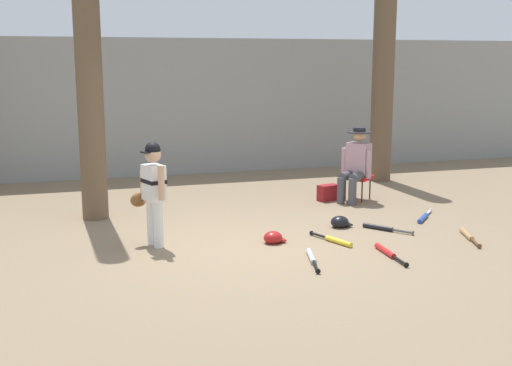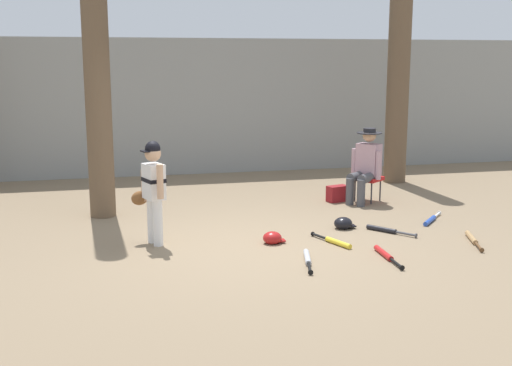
{
  "view_description": "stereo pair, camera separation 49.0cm",
  "coord_description": "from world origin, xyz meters",
  "px_view_note": "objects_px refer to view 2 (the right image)",
  "views": [
    {
      "loc": [
        -2.19,
        -7.34,
        2.28
      ],
      "look_at": [
        0.14,
        0.29,
        0.75
      ],
      "focal_mm": 45.21,
      "sensor_mm": 36.0,
      "label": 1
    },
    {
      "loc": [
        -1.72,
        -7.47,
        2.28
      ],
      "look_at": [
        0.14,
        0.29,
        0.75
      ],
      "focal_mm": 45.21,
      "sensor_mm": 36.0,
      "label": 2
    }
  ],
  "objects_px": {
    "tree_near_player": "(96,61)",
    "batting_helmet_red": "(272,238)",
    "bat_wood_tan": "(472,239)",
    "bat_black_composite": "(385,230)",
    "young_ballplayer": "(153,186)",
    "tree_behind_spectator": "(399,69)",
    "bat_aluminum_silver": "(308,259)",
    "bat_blue_youth": "(431,220)",
    "batting_helmet_black": "(343,223)",
    "folding_stool": "(368,179)",
    "bat_red_barrel": "(385,255)",
    "bat_yellow_trainer": "(335,242)",
    "seated_spectator": "(366,163)",
    "handbag_beside_stool": "(337,194)"
  },
  "relations": [
    {
      "from": "tree_near_player",
      "to": "batting_helmet_red",
      "type": "relative_size",
      "value": 17.73
    },
    {
      "from": "bat_wood_tan",
      "to": "bat_black_composite",
      "type": "bearing_deg",
      "value": 143.09
    },
    {
      "from": "young_ballplayer",
      "to": "batting_helmet_red",
      "type": "distance_m",
      "value": 1.63
    },
    {
      "from": "tree_behind_spectator",
      "to": "batting_helmet_red",
      "type": "xyz_separation_m",
      "value": [
        -3.33,
        -3.51,
        -2.03
      ]
    },
    {
      "from": "bat_aluminum_silver",
      "to": "bat_black_composite",
      "type": "bearing_deg",
      "value": 34.65
    },
    {
      "from": "bat_blue_youth",
      "to": "batting_helmet_black",
      "type": "height_order",
      "value": "batting_helmet_black"
    },
    {
      "from": "tree_near_player",
      "to": "bat_wood_tan",
      "type": "height_order",
      "value": "tree_near_player"
    },
    {
      "from": "tree_behind_spectator",
      "to": "folding_stool",
      "type": "height_order",
      "value": "tree_behind_spectator"
    },
    {
      "from": "batting_helmet_black",
      "to": "bat_wood_tan",
      "type": "bearing_deg",
      "value": -35.5
    },
    {
      "from": "tree_near_player",
      "to": "bat_wood_tan",
      "type": "relative_size",
      "value": 6.47
    },
    {
      "from": "folding_stool",
      "to": "batting_helmet_red",
      "type": "relative_size",
      "value": 1.98
    },
    {
      "from": "young_ballplayer",
      "to": "bat_blue_youth",
      "type": "xyz_separation_m",
      "value": [
        3.93,
        0.19,
        -0.71
      ]
    },
    {
      "from": "bat_red_barrel",
      "to": "young_ballplayer",
      "type": "bearing_deg",
      "value": 155.02
    },
    {
      "from": "folding_stool",
      "to": "bat_red_barrel",
      "type": "distance_m",
      "value": 3.08
    },
    {
      "from": "bat_blue_youth",
      "to": "bat_aluminum_silver",
      "type": "xyz_separation_m",
      "value": [
        -2.28,
        -1.34,
        0.0
      ]
    },
    {
      "from": "bat_yellow_trainer",
      "to": "bat_aluminum_silver",
      "type": "distance_m",
      "value": 0.82
    },
    {
      "from": "seated_spectator",
      "to": "bat_wood_tan",
      "type": "xyz_separation_m",
      "value": [
        0.44,
        -2.47,
        -0.61
      ]
    },
    {
      "from": "seated_spectator",
      "to": "bat_wood_tan",
      "type": "bearing_deg",
      "value": -79.93
    },
    {
      "from": "bat_red_barrel",
      "to": "bat_blue_youth",
      "type": "xyz_separation_m",
      "value": [
        1.34,
        1.4,
        0.0
      ]
    },
    {
      "from": "bat_wood_tan",
      "to": "bat_black_composite",
      "type": "height_order",
      "value": "same"
    },
    {
      "from": "bat_wood_tan",
      "to": "tree_behind_spectator",
      "type": "bearing_deg",
      "value": 78.42
    },
    {
      "from": "bat_blue_youth",
      "to": "tree_near_player",
      "type": "bearing_deg",
      "value": 162.05
    },
    {
      "from": "folding_stool",
      "to": "bat_black_composite",
      "type": "xyz_separation_m",
      "value": [
        -0.53,
        -1.86,
        -0.33
      ]
    },
    {
      "from": "batting_helmet_red",
      "to": "seated_spectator",
      "type": "bearing_deg",
      "value": 43.38
    },
    {
      "from": "folding_stool",
      "to": "bat_blue_youth",
      "type": "bearing_deg",
      "value": -77.25
    },
    {
      "from": "batting_helmet_red",
      "to": "batting_helmet_black",
      "type": "relative_size",
      "value": 0.95
    },
    {
      "from": "young_ballplayer",
      "to": "batting_helmet_black",
      "type": "relative_size",
      "value": 4.35
    },
    {
      "from": "handbag_beside_stool",
      "to": "bat_red_barrel",
      "type": "relative_size",
      "value": 0.42
    },
    {
      "from": "bat_blue_youth",
      "to": "bat_red_barrel",
      "type": "bearing_deg",
      "value": -133.85
    },
    {
      "from": "tree_behind_spectator",
      "to": "handbag_beside_stool",
      "type": "relative_size",
      "value": 13.9
    },
    {
      "from": "bat_yellow_trainer",
      "to": "bat_red_barrel",
      "type": "bearing_deg",
      "value": -59.68
    },
    {
      "from": "young_ballplayer",
      "to": "batting_helmet_red",
      "type": "relative_size",
      "value": 4.59
    },
    {
      "from": "young_ballplayer",
      "to": "bat_yellow_trainer",
      "type": "bearing_deg",
      "value": -14.06
    },
    {
      "from": "bat_red_barrel",
      "to": "tree_behind_spectator",
      "type": "bearing_deg",
      "value": 63.45
    },
    {
      "from": "seated_spectator",
      "to": "bat_yellow_trainer",
      "type": "height_order",
      "value": "seated_spectator"
    },
    {
      "from": "young_ballplayer",
      "to": "bat_blue_youth",
      "type": "height_order",
      "value": "young_ballplayer"
    },
    {
      "from": "bat_blue_youth",
      "to": "bat_black_composite",
      "type": "bearing_deg",
      "value": -157.3
    },
    {
      "from": "tree_behind_spectator",
      "to": "bat_wood_tan",
      "type": "distance_m",
      "value": 4.6
    },
    {
      "from": "bat_black_composite",
      "to": "tree_behind_spectator",
      "type": "bearing_deg",
      "value": 62.87
    },
    {
      "from": "handbag_beside_stool",
      "to": "bat_wood_tan",
      "type": "height_order",
      "value": "handbag_beside_stool"
    },
    {
      "from": "handbag_beside_stool",
      "to": "bat_red_barrel",
      "type": "bearing_deg",
      "value": -99.94
    },
    {
      "from": "batting_helmet_black",
      "to": "bat_blue_youth",
      "type": "bearing_deg",
      "value": 2.27
    },
    {
      "from": "seated_spectator",
      "to": "bat_red_barrel",
      "type": "relative_size",
      "value": 1.49
    },
    {
      "from": "handbag_beside_stool",
      "to": "bat_black_composite",
      "type": "xyz_separation_m",
      "value": [
        -0.05,
        -1.96,
        -0.1
      ]
    },
    {
      "from": "folding_stool",
      "to": "bat_blue_youth",
      "type": "distance_m",
      "value": 1.57
    },
    {
      "from": "bat_wood_tan",
      "to": "bat_aluminum_silver",
      "type": "bearing_deg",
      "value": -172.44
    },
    {
      "from": "folding_stool",
      "to": "seated_spectator",
      "type": "height_order",
      "value": "seated_spectator"
    },
    {
      "from": "handbag_beside_stool",
      "to": "bat_blue_youth",
      "type": "height_order",
      "value": "handbag_beside_stool"
    },
    {
      "from": "tree_near_player",
      "to": "batting_helmet_black",
      "type": "relative_size",
      "value": 16.81
    },
    {
      "from": "seated_spectator",
      "to": "bat_black_composite",
      "type": "bearing_deg",
      "value": -104.22
    }
  ]
}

